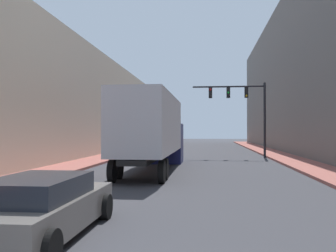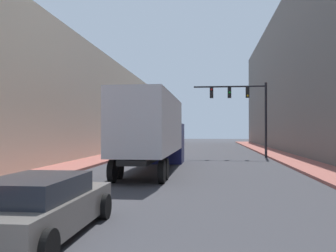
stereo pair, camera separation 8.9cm
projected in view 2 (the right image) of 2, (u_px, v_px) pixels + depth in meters
sidewalk_right at (281, 156)px, 32.14m from camera, size 2.56×80.00×0.15m
sidewalk_left at (117, 155)px, 33.77m from camera, size 2.56×80.00×0.15m
building_right at (333, 64)px, 31.75m from camera, size 6.00×80.00×15.81m
building_left at (71, 104)px, 34.31m from camera, size 6.00×80.00×9.43m
semi_truck at (154, 130)px, 21.09m from camera, size 2.47×12.81×4.10m
sedan_car at (39, 207)px, 7.96m from camera, size 2.07×4.67×1.30m
traffic_signal_gantry at (246, 104)px, 31.42m from camera, size 6.11×0.35×6.28m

